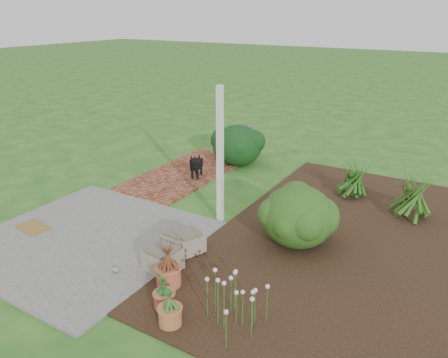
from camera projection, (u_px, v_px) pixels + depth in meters
The scene contains 19 objects.
ground at pixel (204, 218), 8.24m from camera, with size 80.00×80.00×0.00m, color #22581B.
concrete_patio at pixel (86, 239), 7.44m from camera, with size 3.50×3.50×0.04m, color #5E5E5B.
brick_path at pixel (185, 173), 10.45m from camera, with size 1.60×3.50×0.04m, color brown.
garden_bed at pixel (342, 240), 7.42m from camera, with size 4.00×7.00×0.03m, color black.
veranda_post at pixel (220, 156), 7.72m from camera, with size 0.10×0.10×2.50m, color white.
stone_trough_near at pixel (163, 260), 6.49m from camera, with size 0.46×0.46×0.30m, color #74675A.
stone_trough_mid at pixel (178, 241), 7.05m from camera, with size 0.42×0.42×0.28m, color gray.
stone_trough_far at pixel (188, 243), 7.00m from camera, with size 0.43×0.43×0.29m, color gray.
coir_doormat at pixel (34, 227), 7.79m from camera, with size 0.60×0.39×0.02m, color brown.
black_dog at pixel (196, 164), 10.02m from camera, with size 0.31×0.61×0.53m.
cream_ceramic_urn at pixel (222, 147), 11.77m from camera, with size 0.28×0.28×0.38m, color beige.
evergreen_shrub at pixel (298, 215), 7.13m from camera, with size 1.21×1.21×1.02m, color #15360A.
agapanthus_clump_back at pixel (413, 192), 8.05m from camera, with size 1.12×1.12×1.01m, color #194215, non-canonical shape.
agapanthus_clump_front at pixel (354, 176), 9.04m from camera, with size 0.96×0.96×0.85m, color #12430D, non-canonical shape.
pink_flower_patch at pixel (230, 299), 5.36m from camera, with size 1.02×1.02×0.65m, color #113D0F, non-canonical shape.
terracotta_pot_bronze at pixel (169, 276), 6.15m from camera, with size 0.35×0.35×0.28m, color #B45A3D.
terracotta_pot_small_left at pixel (164, 300), 5.69m from camera, with size 0.27×0.27×0.22m, color #AD553A.
terracotta_pot_small_right at pixel (170, 316), 5.38m from camera, with size 0.29×0.29×0.24m, color #A96639.
purple_flowering_bush at pixel (238, 144), 10.97m from camera, with size 1.21×1.21×1.03m, color black.
Camera 1 is at (4.16, -6.14, 3.67)m, focal length 35.00 mm.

